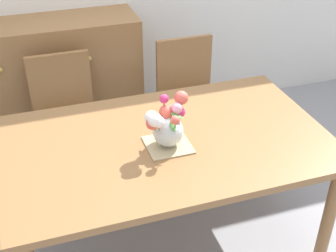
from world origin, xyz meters
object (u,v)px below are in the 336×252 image
chair_right (189,92)px  dresser (48,86)px  chair_left (65,111)px  flower_vase (167,125)px  dining_table (167,152)px

chair_right → dresser: dresser is taller
chair_left → flower_vase: bearing=114.7°
dining_table → chair_right: chair_right is taller
dresser → chair_right: bearing=-25.5°
dining_table → dresser: dresser is taller
chair_left → dining_table: bearing=117.4°
dining_table → chair_left: 0.99m
chair_left → flower_vase: (0.43, -0.93, 0.36)m
dresser → flower_vase: flower_vase is taller
dining_table → chair_left: size_ratio=1.91×
dresser → flower_vase: 1.52m
chair_left → chair_right: size_ratio=1.00×
chair_right → flower_vase: 1.10m
dining_table → chair_right: 0.99m
chair_left → chair_right: (0.90, 0.00, 0.00)m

